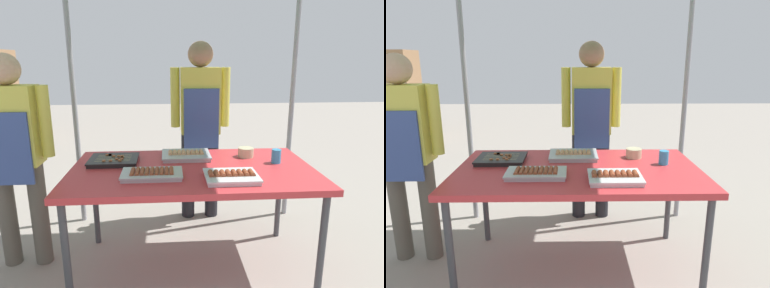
% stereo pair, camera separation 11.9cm
% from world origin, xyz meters
% --- Properties ---
extents(ground_plane, '(18.00, 18.00, 0.00)m').
position_xyz_m(ground_plane, '(0.00, 0.00, 0.00)').
color(ground_plane, gray).
extents(stall_table, '(1.60, 0.90, 0.75)m').
position_xyz_m(stall_table, '(0.00, 0.00, 0.70)').
color(stall_table, '#C63338').
rests_on(stall_table, ground).
extents(tray_grilled_sausages, '(0.37, 0.21, 0.05)m').
position_xyz_m(tray_grilled_sausages, '(-0.26, -0.16, 0.77)').
color(tray_grilled_sausages, '#ADADB2').
rests_on(tray_grilled_sausages, stall_table).
extents(tray_meat_skewers, '(0.33, 0.28, 0.04)m').
position_xyz_m(tray_meat_skewers, '(-0.54, 0.16, 0.77)').
color(tray_meat_skewers, black).
rests_on(tray_meat_skewers, stall_table).
extents(tray_pork_links, '(0.32, 0.26, 0.05)m').
position_xyz_m(tray_pork_links, '(0.21, -0.23, 0.77)').
color(tray_pork_links, silver).
rests_on(tray_pork_links, stall_table).
extents(tray_spring_rolls, '(0.35, 0.27, 0.05)m').
position_xyz_m(tray_spring_rolls, '(-0.03, 0.24, 0.77)').
color(tray_spring_rolls, '#ADADB2').
rests_on(tray_spring_rolls, stall_table).
extents(condiment_bowl, '(0.11, 0.11, 0.07)m').
position_xyz_m(condiment_bowl, '(0.41, 0.23, 0.78)').
color(condiment_bowl, '#BFB28C').
rests_on(condiment_bowl, stall_table).
extents(drink_cup_near_edge, '(0.06, 0.06, 0.10)m').
position_xyz_m(drink_cup_near_edge, '(0.58, 0.07, 0.80)').
color(drink_cup_near_edge, '#338CBF').
rests_on(drink_cup_near_edge, stall_table).
extents(vendor_woman, '(0.52, 0.23, 1.60)m').
position_xyz_m(vendor_woman, '(0.13, 0.81, 0.95)').
color(vendor_woman, black).
rests_on(vendor_woman, ground).
extents(customer_nearby, '(0.52, 0.22, 1.49)m').
position_xyz_m(customer_nearby, '(-1.19, 0.16, 0.87)').
color(customer_nearby, '#595147').
rests_on(customer_nearby, ground).
extents(neighbor_stall_left, '(0.78, 0.64, 1.61)m').
position_xyz_m(neighbor_stall_left, '(-3.30, 4.09, 0.81)').
color(neighbor_stall_left, '#9E724C').
rests_on(neighbor_stall_left, ground).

